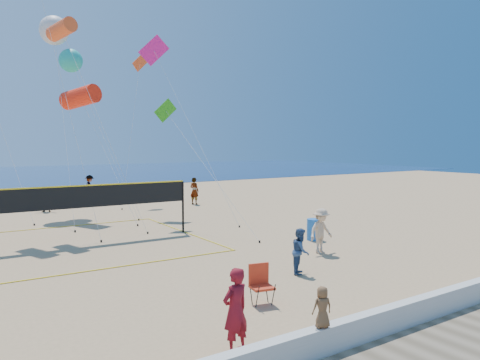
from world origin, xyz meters
TOP-DOWN VIEW (x-y plane):
  - ground at (0.00, 0.00)m, footprint 120.00×120.00m
  - seawall at (0.00, -3.00)m, footprint 32.00×0.30m
  - woman at (-1.29, -1.91)m, footprint 0.73×0.55m
  - toddler at (0.12, -3.03)m, footprint 0.48×0.38m
  - bystander_a at (3.84, 1.87)m, footprint 0.95×0.94m
  - bystander_b at (6.47, 3.65)m, footprint 1.21×0.75m
  - far_person_1 at (-0.26, 21.83)m, footprint 1.46×1.03m
  - far_person_2 at (9.46, 19.86)m, footprint 0.73×0.84m
  - far_person_4 at (4.09, 27.25)m, footprint 1.15×1.41m
  - camp_chair at (0.94, 0.23)m, footprint 0.69×0.82m
  - trash_barrel at (8.01, 5.72)m, footprint 0.78×0.78m
  - volleyball_net at (-0.84, 10.83)m, footprint 9.91×9.76m
  - kite_2 at (-0.63, 14.89)m, footprint 3.58×4.63m
  - kite_4 at (4.53, 13.22)m, footprint 1.86×7.32m
  - kite_5 at (5.88, 18.01)m, footprint 2.15×8.43m
  - kite_6 at (0.59, 22.01)m, footprint 2.20×9.37m
  - kite_7 at (1.48, 21.63)m, footprint 2.74×7.09m
  - kite_9 at (6.79, 23.47)m, footprint 3.64×3.99m
  - kite_10 at (1.22, 18.67)m, footprint 2.55×6.52m

SIDE VIEW (x-z plane):
  - ground at x=0.00m, z-range 0.00..0.00m
  - seawall at x=0.00m, z-range 0.00..0.60m
  - trash_barrel at x=8.01m, z-range 0.00..0.96m
  - camp_chair at x=0.94m, z-range 0.01..1.23m
  - far_person_1 at x=-0.26m, z-range 0.00..1.52m
  - bystander_a at x=3.84m, z-range 0.00..1.55m
  - bystander_b at x=6.47m, z-range 0.00..1.81m
  - woman at x=-1.29m, z-range 0.00..1.82m
  - far_person_4 at x=4.09m, z-range 0.00..1.91m
  - far_person_2 at x=9.46m, z-range 0.00..1.95m
  - toddler at x=0.12m, z-range 0.60..1.47m
  - volleyball_net at x=-0.84m, z-range 0.49..3.08m
  - kite_4 at x=4.53m, z-range 2.29..9.15m
  - kite_10 at x=1.22m, z-range 3.20..11.06m
  - kite_9 at x=6.79m, z-range 4.01..15.10m
  - kite_7 at x=1.48m, z-range 4.48..14.96m
  - kite_5 at x=5.88m, z-range 4.19..15.50m
  - kite_2 at x=-0.63m, z-range 4.77..15.36m
  - kite_6 at x=0.59m, z-range 5.33..17.83m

